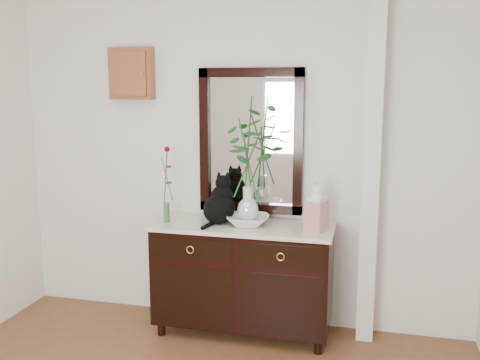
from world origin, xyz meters
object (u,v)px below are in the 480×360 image
(sideboard, at_px, (243,273))
(lotus_bowl, at_px, (248,220))
(ginger_jar, at_px, (316,207))
(cat, at_px, (219,199))

(sideboard, distance_m, lotus_bowl, 0.42)
(lotus_bowl, xyz_separation_m, ginger_jar, (0.50, -0.03, 0.14))
(sideboard, bearing_deg, ginger_jar, -5.34)
(sideboard, xyz_separation_m, lotus_bowl, (0.04, -0.02, 0.41))
(cat, distance_m, lotus_bowl, 0.27)
(cat, height_order, ginger_jar, cat)
(sideboard, height_order, lotus_bowl, lotus_bowl)
(sideboard, relative_size, lotus_bowl, 4.33)
(sideboard, height_order, ginger_jar, ginger_jar)
(cat, distance_m, ginger_jar, 0.72)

